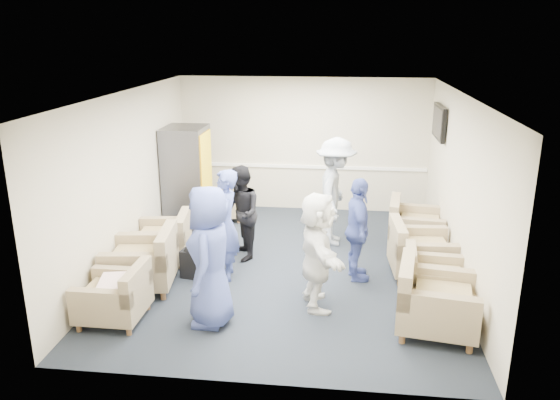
# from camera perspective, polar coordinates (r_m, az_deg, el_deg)

# --- Properties ---
(floor) EXTENTS (6.00, 6.00, 0.00)m
(floor) POSITION_cam_1_polar(r_m,az_deg,el_deg) (8.66, 0.82, -7.00)
(floor) COLOR black
(floor) RESTS_ON ground
(ceiling) EXTENTS (6.00, 6.00, 0.00)m
(ceiling) POSITION_cam_1_polar(r_m,az_deg,el_deg) (7.94, 0.91, 11.06)
(ceiling) COLOR white
(ceiling) RESTS_ON back_wall
(back_wall) EXTENTS (5.00, 0.02, 2.70)m
(back_wall) POSITION_cam_1_polar(r_m,az_deg,el_deg) (11.11, 2.45, 5.78)
(back_wall) COLOR beige
(back_wall) RESTS_ON floor
(front_wall) EXTENTS (5.00, 0.02, 2.70)m
(front_wall) POSITION_cam_1_polar(r_m,az_deg,el_deg) (5.39, -2.42, -6.93)
(front_wall) COLOR beige
(front_wall) RESTS_ON floor
(left_wall) EXTENTS (0.02, 6.00, 2.70)m
(left_wall) POSITION_cam_1_polar(r_m,az_deg,el_deg) (8.80, -15.56, 2.09)
(left_wall) COLOR beige
(left_wall) RESTS_ON floor
(right_wall) EXTENTS (0.02, 6.00, 2.70)m
(right_wall) POSITION_cam_1_polar(r_m,az_deg,el_deg) (8.34, 18.22, 1.01)
(right_wall) COLOR beige
(right_wall) RESTS_ON floor
(chair_rail) EXTENTS (4.98, 0.04, 0.06)m
(chair_rail) POSITION_cam_1_polar(r_m,az_deg,el_deg) (11.19, 2.42, 3.50)
(chair_rail) COLOR white
(chair_rail) RESTS_ON back_wall
(tv) EXTENTS (0.10, 1.00, 0.58)m
(tv) POSITION_cam_1_polar(r_m,az_deg,el_deg) (9.91, 16.29, 7.81)
(tv) COLOR black
(tv) RESTS_ON right_wall
(armchair_left_near) EXTENTS (0.80, 0.80, 0.64)m
(armchair_left_near) POSITION_cam_1_polar(r_m,az_deg,el_deg) (7.33, -16.67, -9.77)
(armchair_left_near) COLOR #8C795A
(armchair_left_near) RESTS_ON floor
(armchair_left_mid) EXTENTS (1.04, 1.04, 0.75)m
(armchair_left_mid) POSITION_cam_1_polar(r_m,az_deg,el_deg) (8.10, -13.91, -6.44)
(armchair_left_mid) COLOR #8C795A
(armchair_left_mid) RESTS_ON floor
(armchair_left_far) EXTENTS (0.94, 0.94, 0.67)m
(armchair_left_far) POSITION_cam_1_polar(r_m,az_deg,el_deg) (8.98, -11.83, -4.19)
(armchair_left_far) COLOR #8C795A
(armchair_left_far) RESTS_ON floor
(armchair_right_near) EXTENTS (1.08, 1.08, 0.75)m
(armchair_right_near) POSITION_cam_1_polar(r_m,az_deg,el_deg) (7.03, 15.61, -10.34)
(armchair_right_near) COLOR #8C795A
(armchair_right_near) RESTS_ON floor
(armchair_right_midnear) EXTENTS (0.88, 0.88, 0.65)m
(armchair_right_midnear) POSITION_cam_1_polar(r_m,az_deg,el_deg) (7.69, 15.48, -8.26)
(armchair_right_midnear) COLOR #8C795A
(armchair_right_midnear) RESTS_ON floor
(armchair_right_midfar) EXTENTS (0.96, 0.96, 0.72)m
(armchair_right_midfar) POSITION_cam_1_polar(r_m,az_deg,el_deg) (8.49, 14.16, -5.42)
(armchair_right_midfar) COLOR #8C795A
(armchair_right_midfar) RESTS_ON floor
(armchair_right_far) EXTENTS (1.00, 1.00, 0.72)m
(armchair_right_far) POSITION_cam_1_polar(r_m,az_deg,el_deg) (9.54, 13.66, -2.85)
(armchair_right_far) COLOR #8C795A
(armchair_right_far) RESTS_ON floor
(armchair_corner) EXTENTS (0.93, 0.93, 0.63)m
(armchair_corner) POSITION_cam_1_polar(r_m,az_deg,el_deg) (10.75, -6.09, -0.41)
(armchair_corner) COLOR #8C795A
(armchair_corner) RESTS_ON floor
(vending_machine) EXTENTS (0.76, 0.89, 1.88)m
(vending_machine) POSITION_cam_1_polar(r_m,az_deg,el_deg) (10.41, -9.66, 2.45)
(vending_machine) COLOR #52535A
(vending_machine) RESTS_ON floor
(backpack) EXTENTS (0.34, 0.27, 0.52)m
(backpack) POSITION_cam_1_polar(r_m,az_deg,el_deg) (8.32, -9.22, -6.27)
(backpack) COLOR black
(backpack) RESTS_ON floor
(pillow) EXTENTS (0.48, 0.57, 0.15)m
(pillow) POSITION_cam_1_polar(r_m,az_deg,el_deg) (7.26, -16.84, -8.52)
(pillow) COLOR white
(pillow) RESTS_ON armchair_left_near
(person_front_left) EXTENTS (0.61, 0.90, 1.80)m
(person_front_left) POSITION_cam_1_polar(r_m,az_deg,el_deg) (6.80, -7.35, -5.89)
(person_front_left) COLOR #4252A0
(person_front_left) RESTS_ON floor
(person_mid_left) EXTENTS (0.49, 0.66, 1.67)m
(person_mid_left) POSITION_cam_1_polar(r_m,az_deg,el_deg) (8.03, -5.73, -2.64)
(person_mid_left) COLOR #4252A0
(person_mid_left) RESTS_ON floor
(person_back_left) EXTENTS (0.82, 0.91, 1.54)m
(person_back_left) POSITION_cam_1_polar(r_m,az_deg,el_deg) (8.74, -4.16, -1.40)
(person_back_left) COLOR black
(person_back_left) RESTS_ON floor
(person_back_right) EXTENTS (0.76, 1.24, 1.86)m
(person_back_right) POSITION_cam_1_polar(r_m,az_deg,el_deg) (9.36, 5.82, 0.86)
(person_back_right) COLOR beige
(person_back_right) RESTS_ON floor
(person_mid_right) EXTENTS (0.52, 0.96, 1.56)m
(person_mid_right) POSITION_cam_1_polar(r_m,az_deg,el_deg) (8.06, 8.12, -3.10)
(person_mid_right) COLOR #4252A0
(person_mid_right) RESTS_ON floor
(person_front_right) EXTENTS (0.77, 1.55, 1.60)m
(person_front_right) POSITION_cam_1_polar(r_m,az_deg,el_deg) (7.20, 3.92, -5.32)
(person_front_right) COLOR white
(person_front_right) RESTS_ON floor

